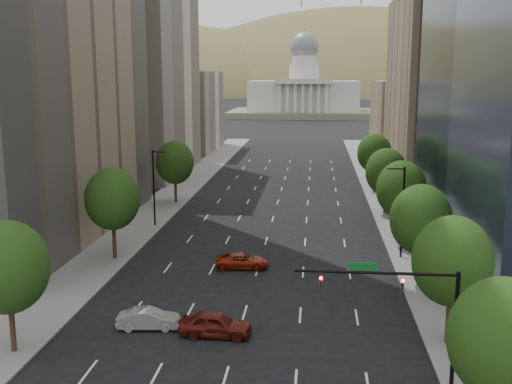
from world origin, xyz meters
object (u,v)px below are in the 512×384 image
(car_red_far, at_px, (242,261))
(capitol, at_px, (304,95))
(car_maroon, at_px, (215,324))
(car_silver, at_px, (149,319))
(traffic_signal, at_px, (411,302))

(car_red_far, bearing_deg, capitol, -4.11)
(capitol, relative_size, car_red_far, 12.25)
(car_maroon, distance_m, car_red_far, 14.83)
(car_maroon, distance_m, car_silver, 4.93)
(car_maroon, bearing_deg, car_red_far, 1.03)
(capitol, xyz_separation_m, car_maroon, (-1.52, -213.93, -7.73))
(capitol, distance_m, car_red_far, 199.26)
(car_maroon, bearing_deg, traffic_signal, -114.36)
(traffic_signal, bearing_deg, car_silver, 158.87)
(capitol, bearing_deg, traffic_signal, -87.26)
(car_maroon, xyz_separation_m, car_silver, (-4.87, 0.75, -0.13))
(traffic_signal, height_order, car_maroon, traffic_signal)
(car_silver, bearing_deg, capitol, -7.87)
(car_silver, height_order, car_red_far, car_silver)
(car_silver, bearing_deg, car_red_far, -25.47)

